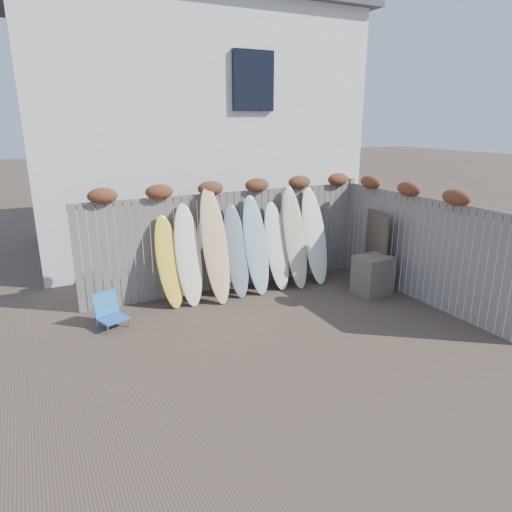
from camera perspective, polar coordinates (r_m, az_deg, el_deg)
name	(u,v)px	position (r m, az deg, el deg)	size (l,w,h in m)	color
ground	(288,333)	(7.63, 4.07, -9.56)	(80.00, 80.00, 0.00)	#493A2D
back_fence	(232,232)	(9.27, -2.96, 3.04)	(6.05, 0.28, 2.24)	slate
right_fence	(419,241)	(9.22, 19.69, 1.73)	(0.28, 4.40, 2.24)	slate
house	(186,126)	(13.01, -8.80, 15.80)	(8.50, 5.50, 6.33)	silver
beach_chair	(109,311)	(8.13, -17.88, -6.57)	(0.57, 0.59, 0.58)	blue
wooden_crate	(372,275)	(9.41, 14.33, -2.31)	(0.67, 0.56, 0.78)	#675E4D
lattice_panel	(376,249)	(9.88, 14.74, 0.86)	(0.04, 1.02, 1.53)	#463D2A
surfboard_0	(169,262)	(8.58, -10.82, -0.71)	(0.47, 0.07, 1.76)	yellow
surfboard_1	(188,255)	(8.62, -8.46, 0.13)	(0.49, 0.07, 1.95)	white
surfboard_2	(215,245)	(8.67, -5.15, 1.35)	(0.50, 0.07, 2.26)	#FFA975
surfboard_3	(236,251)	(8.95, -2.50, 0.64)	(0.46, 0.07, 1.86)	slate
surfboard_4	(256,245)	(9.09, -0.02, 1.38)	(0.49, 0.07, 2.01)	#8CB1C6
surfboard_5	(277,246)	(9.35, 2.61, 1.24)	(0.50, 0.07, 1.83)	silver
surfboard_6	(295,237)	(9.47, 4.89, 2.33)	(0.48, 0.07, 2.14)	beige
surfboard_7	(315,236)	(9.77, 7.33, 2.52)	(0.54, 0.07, 2.08)	silver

